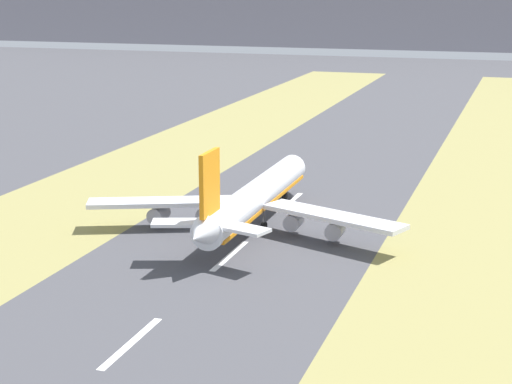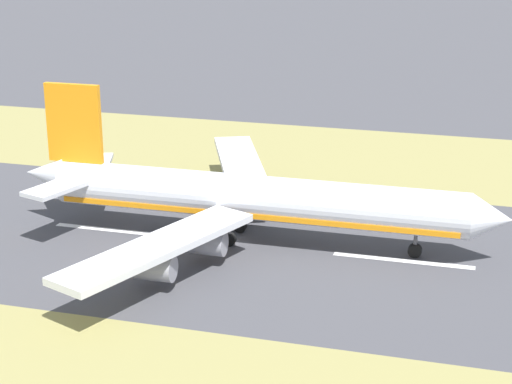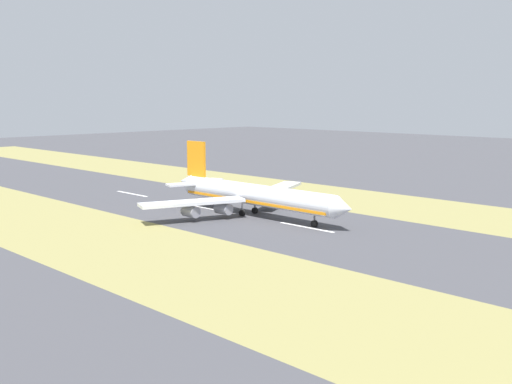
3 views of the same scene
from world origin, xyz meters
name	(u,v)px [view 3 (image 3 of 3)]	position (x,y,z in m)	size (l,w,h in m)	color
ground_plane	(245,215)	(0.00, 0.00, 0.00)	(800.00, 800.00, 0.00)	#424247
grass_median_west	(339,197)	(-45.00, 0.00, 0.00)	(40.00, 600.00, 0.01)	olive
grass_median_east	(109,242)	(45.00, 0.00, 0.00)	(40.00, 600.00, 0.01)	olive
centreline_dash_near	(132,194)	(0.00, -57.08, 0.01)	(1.20, 18.00, 0.01)	silver
centreline_dash_mid	(206,208)	(0.00, -17.08, 0.01)	(1.20, 18.00, 0.01)	silver
centreline_dash_far	(307,227)	(0.00, 22.92, 0.01)	(1.20, 18.00, 0.01)	silver
airplane_main_jet	(251,195)	(-1.49, 1.01, 6.02)	(64.13, 67.03, 20.20)	silver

